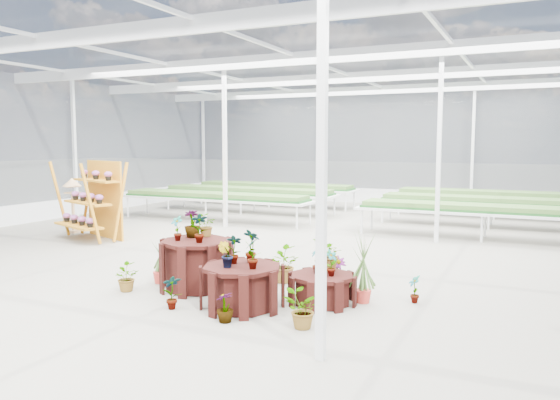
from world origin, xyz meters
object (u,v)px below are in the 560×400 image
at_px(shelf_rack, 89,200).
at_px(bird_table, 73,205).
at_px(plinth_tall, 197,265).
at_px(plinth_mid, 242,287).
at_px(plinth_low, 322,289).

bearing_deg(shelf_rack, bird_table, 173.55).
relative_size(plinth_tall, shelf_rack, 0.61).
xyz_separation_m(plinth_tall, plinth_mid, (1.20, -0.60, -0.10)).
xyz_separation_m(plinth_low, bird_table, (-8.52, 3.35, 0.52)).
height_order(plinth_tall, bird_table, bird_table).
distance_m(plinth_mid, plinth_low, 1.22).
relative_size(plinth_low, bird_table, 0.68).
distance_m(plinth_tall, bird_table, 7.21).
relative_size(plinth_mid, plinth_low, 1.20).
height_order(plinth_tall, shelf_rack, shelf_rack).
bearing_deg(plinth_mid, bird_table, 151.67).
bearing_deg(plinth_low, bird_table, 158.51).
bearing_deg(plinth_tall, shelf_rack, 150.91).
bearing_deg(bird_table, shelf_rack, -40.05).
bearing_deg(shelf_rack, plinth_mid, -8.32).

